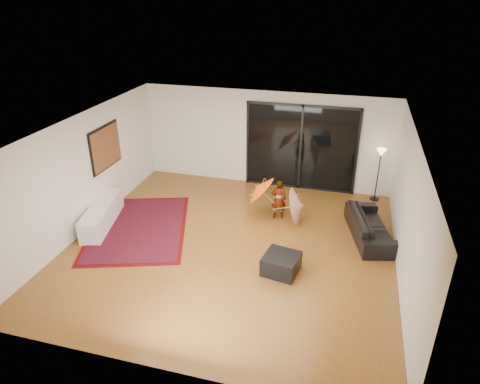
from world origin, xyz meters
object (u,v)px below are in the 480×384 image
at_px(media_console, 102,215).
at_px(sofa, 370,226).
at_px(ottoman, 281,264).
at_px(child, 279,199).

relative_size(media_console, sofa, 0.98).
height_order(media_console, sofa, sofa).
distance_m(media_console, ottoman, 4.55).
relative_size(sofa, ottoman, 2.91).
bearing_deg(sofa, media_console, 86.03).
relative_size(sofa, child, 1.93).
bearing_deg(sofa, child, 67.05).
bearing_deg(media_console, ottoman, -22.78).
height_order(media_console, ottoman, media_console).
xyz_separation_m(media_console, child, (4.01, 1.45, 0.24)).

